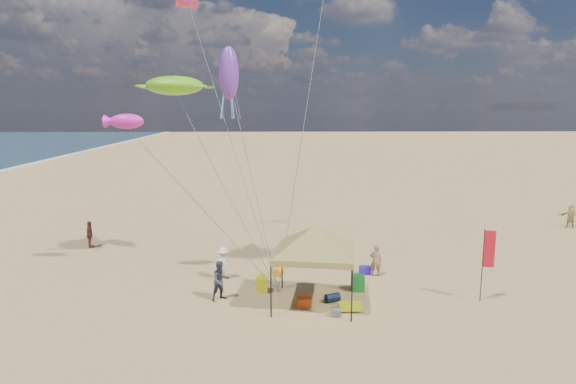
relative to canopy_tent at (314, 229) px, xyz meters
name	(u,v)px	position (x,y,z in m)	size (l,w,h in m)	color
ground	(290,297)	(-0.95, 0.77, -3.17)	(280.00, 280.00, 0.00)	tan
canopy_tent	(314,229)	(0.00, 0.00, 0.00)	(6.10, 6.10, 3.81)	black
feather_flag	(487,253)	(7.09, 0.03, -1.10)	(0.47, 0.11, 3.09)	black
cooler_red	(304,303)	(-0.42, -0.34, -2.98)	(0.54, 0.38, 0.38)	#D34410
cooler_blue	(365,270)	(2.77, 3.51, -2.98)	(0.54, 0.38, 0.38)	#2A17BB
bag_navy	(332,298)	(0.79, 0.16, -2.99)	(0.36, 0.36, 0.60)	#0B1533
bag_orange	(279,271)	(-1.40, 3.48, -2.99)	(0.36, 0.36, 0.60)	orange
chair_green	(358,283)	(2.06, 1.38, -2.82)	(0.50, 0.50, 0.70)	#167D28
chair_yellow	(262,284)	(-2.16, 1.37, -2.82)	(0.50, 0.50, 0.70)	yellow
crate_grey	(336,313)	(0.75, -1.27, -3.03)	(0.34, 0.30, 0.28)	slate
beach_cart	(350,306)	(1.37, -0.79, -2.97)	(0.90, 0.50, 0.24)	#D4E619
person_near_a	(376,260)	(3.21, 3.23, -2.39)	(0.56, 0.37, 1.55)	#9D6C5A
person_near_b	(221,281)	(-3.84, 0.52, -2.34)	(0.81, 0.63, 1.66)	#353849
person_near_c	(223,263)	(-4.01, 3.03, -2.40)	(0.99, 0.57, 1.53)	white
person_far_a	(90,235)	(-12.15, 8.42, -2.39)	(0.91, 0.38, 1.56)	#97413A
person_far_c	(571,216)	(18.19, 12.28, -2.40)	(1.42, 0.45, 1.53)	tan
turtle_kite	(175,86)	(-6.24, 4.59, 5.78)	(2.71, 2.16, 0.90)	#66CB19
fish_kite	(127,121)	(-8.21, 3.43, 4.15)	(1.54, 0.77, 0.69)	#E422BD
squid_kite	(229,73)	(-3.69, 4.53, 6.34)	(0.95, 0.95, 2.47)	purple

